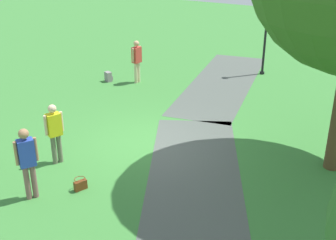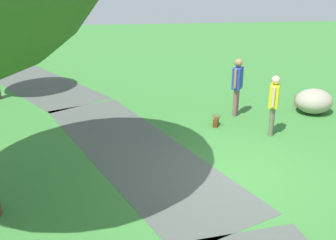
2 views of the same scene
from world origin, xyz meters
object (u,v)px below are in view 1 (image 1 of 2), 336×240
Objects in this scene: spare_backpack_on_lawn at (108,77)px; passerby_on_path at (137,58)px; lamp_post at (266,26)px; handbag_on_grass at (80,185)px; man_near_boulder at (54,130)px; woman_with_handbag at (27,159)px.

passerby_on_path is at bearing 111.85° from spare_backpack_on_lawn.
spare_backpack_on_lawn is (0.45, -1.11, -0.81)m from passerby_on_path.
lamp_post is at bearing 129.40° from passerby_on_path.
man_near_boulder is at bearing -119.65° from handbag_on_grass.
passerby_on_path reaches higher than handbag_on_grass.
passerby_on_path is 4.31× the size of spare_backpack_on_lawn.
lamp_post reaches higher than spare_backpack_on_lawn.
lamp_post is 5.52m from passerby_on_path.
woman_with_handbag is 1.05× the size of passerby_on_path.
lamp_post is 11.89m from woman_with_handbag.
spare_backpack_on_lawn is at bearing -150.08° from handbag_on_grass.
lamp_post reaches higher than man_near_boulder.
lamp_post is 11.11m from handbag_on_grass.
man_near_boulder is 4.70× the size of handbag_on_grass.
handbag_on_grass is (0.79, 1.39, -0.84)m from man_near_boulder.
handbag_on_grass is (7.42, 2.90, -0.86)m from passerby_on_path.
woman_with_handbag is at bearing -44.80° from handbag_on_grass.
woman_with_handbag is 1.06× the size of man_near_boulder.
lamp_post is 8.34× the size of spare_backpack_on_lawn.
man_near_boulder reaches higher than spare_backpack_on_lawn.
man_near_boulder is at bearing -159.76° from woman_with_handbag.
handbag_on_grass is 0.90× the size of spare_backpack_on_lawn.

